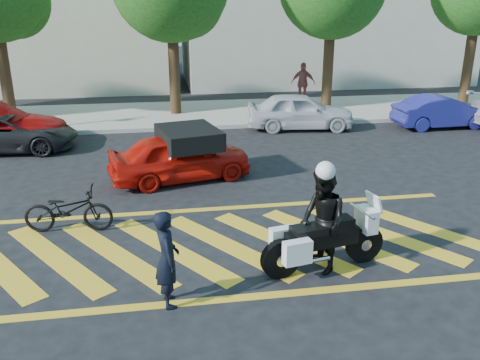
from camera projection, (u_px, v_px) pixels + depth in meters
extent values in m
plane|color=black|center=(203.00, 247.00, 10.08)|extent=(90.00, 90.00, 0.00)
cube|color=#9E998E|center=(176.00, 115.00, 21.20)|extent=(60.00, 5.00, 0.15)
cube|color=gold|center=(56.00, 258.00, 9.65)|extent=(2.43, 3.21, 0.01)
cube|color=gold|center=(116.00, 254.00, 9.82)|extent=(2.43, 3.21, 0.01)
cube|color=gold|center=(173.00, 249.00, 9.99)|extent=(2.43, 3.21, 0.01)
cube|color=gold|center=(228.00, 245.00, 10.15)|extent=(2.43, 3.21, 0.01)
cube|color=gold|center=(282.00, 241.00, 10.32)|extent=(2.43, 3.21, 0.01)
cube|color=gold|center=(333.00, 237.00, 10.49)|extent=(2.43, 3.21, 0.01)
cube|color=gold|center=(383.00, 234.00, 10.65)|extent=(2.43, 3.21, 0.01)
cube|color=gold|center=(432.00, 230.00, 10.82)|extent=(2.43, 3.21, 0.01)
cube|color=gold|center=(214.00, 300.00, 8.31)|extent=(12.00, 0.20, 0.01)
cube|color=gold|center=(195.00, 210.00, 11.84)|extent=(12.00, 0.20, 0.01)
cylinder|color=black|center=(5.00, 71.00, 19.56)|extent=(0.44, 0.44, 4.00)
sphere|color=#1D4312|center=(13.00, 2.00, 19.07)|extent=(2.73, 2.73, 2.73)
cylinder|color=black|center=(174.00, 68.00, 20.55)|extent=(0.44, 0.44, 4.00)
sphere|color=#1D4312|center=(186.00, 0.00, 20.04)|extent=(2.99, 2.99, 2.99)
cylinder|color=black|center=(328.00, 65.00, 21.53)|extent=(0.44, 0.44, 4.00)
sphere|color=#1D4312|center=(343.00, 1.00, 21.04)|extent=(2.86, 2.86, 2.86)
cylinder|color=black|center=(469.00, 62.00, 22.52)|extent=(0.44, 0.44, 4.00)
imported|color=black|center=(167.00, 259.00, 7.97)|extent=(0.46, 0.64, 1.62)
imported|color=black|center=(68.00, 210.00, 10.64)|extent=(1.89, 0.81, 0.96)
cylinder|color=black|center=(281.00, 259.00, 8.89)|extent=(0.74, 0.29, 0.72)
cylinder|color=silver|center=(281.00, 259.00, 8.89)|extent=(0.25, 0.21, 0.22)
cylinder|color=black|center=(364.00, 244.00, 9.45)|extent=(0.74, 0.29, 0.72)
cylinder|color=silver|center=(364.00, 244.00, 9.45)|extent=(0.25, 0.21, 0.22)
cube|color=black|center=(322.00, 238.00, 9.05)|extent=(1.40, 0.54, 0.33)
cube|color=black|center=(339.00, 224.00, 9.09)|extent=(0.55, 0.42, 0.24)
cube|color=black|center=(309.00, 230.00, 8.90)|extent=(0.66, 0.48, 0.13)
cube|color=silver|center=(366.00, 219.00, 9.28)|extent=(0.32, 0.50, 0.44)
cube|color=silver|center=(283.00, 238.00, 9.11)|extent=(0.52, 0.29, 0.42)
cube|color=silver|center=(297.00, 252.00, 8.61)|extent=(0.52, 0.29, 0.42)
imported|color=black|center=(322.00, 221.00, 8.96)|extent=(0.89, 1.05, 1.90)
imported|color=#BA1108|center=(180.00, 157.00, 13.62)|extent=(4.03, 2.34, 1.29)
imported|color=black|center=(9.00, 133.00, 16.29)|extent=(4.29, 2.17, 1.16)
imported|color=silver|center=(300.00, 111.00, 18.97)|extent=(4.14, 2.06, 1.36)
imported|color=navy|center=(442.00, 112.00, 19.21)|extent=(3.71, 1.35, 1.21)
imported|color=#964A44|center=(303.00, 83.00, 22.88)|extent=(1.14, 0.71, 1.81)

